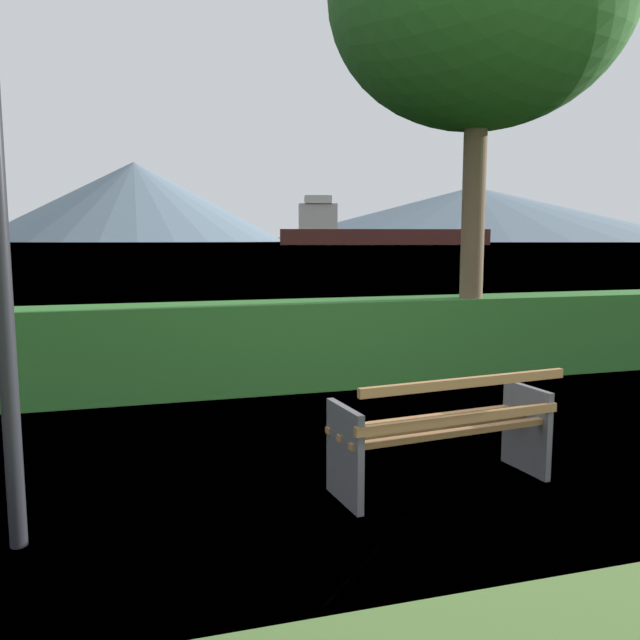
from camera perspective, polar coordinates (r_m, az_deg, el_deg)
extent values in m
plane|color=#4C6B33|center=(4.91, 10.63, -14.33)|extent=(1400.00, 1400.00, 0.00)
plane|color=slate|center=(312.72, -16.01, 6.65)|extent=(620.00, 620.00, 0.00)
cube|color=olive|center=(4.61, 12.10, -9.88)|extent=(1.63, 0.25, 0.04)
cube|color=olive|center=(4.76, 10.76, -9.29)|extent=(1.63, 0.25, 0.04)
cube|color=olive|center=(4.92, 9.52, -8.73)|extent=(1.63, 0.25, 0.04)
cube|color=olive|center=(4.52, 12.67, -8.66)|extent=(1.63, 0.22, 0.06)
cube|color=olive|center=(4.42, 13.11, -5.50)|extent=(1.63, 0.22, 0.06)
cube|color=#4C4C51|center=(4.42, 2.23, -12.03)|extent=(0.11, 0.51, 0.68)
cube|color=#4C4C51|center=(5.23, 18.08, -9.29)|extent=(0.11, 0.51, 0.68)
cube|color=#2D6B28|center=(7.78, -0.41, -2.13)|extent=(10.51, 0.73, 1.05)
cylinder|color=brown|center=(8.29, 13.57, 7.40)|extent=(0.29, 0.29, 3.69)
cube|color=#471E19|center=(217.01, 5.75, 7.44)|extent=(70.66, 26.62, 5.21)
cube|color=beige|center=(214.82, -0.22, 9.28)|extent=(14.52, 12.55, 8.33)
cube|color=silver|center=(215.09, -0.22, 10.74)|extent=(11.09, 12.77, 2.60)
cone|color=slate|center=(552.29, -16.31, 10.16)|extent=(246.14, 246.14, 64.94)
cone|color=slate|center=(634.35, 13.63, 9.24)|extent=(402.99, 402.99, 51.96)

